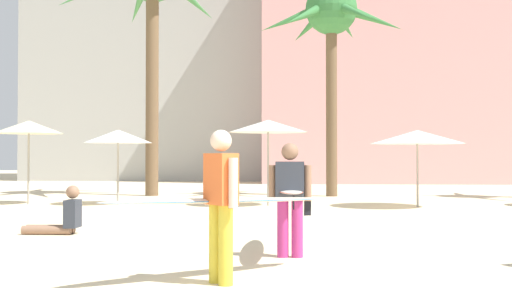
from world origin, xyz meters
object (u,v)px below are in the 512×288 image
object	(u,v)px
cafe_umbrella_5	(29,127)
person_near_left	(290,194)
cafe_umbrella_4	(268,126)
person_far_right	(62,218)
cafe_umbrella_3	(417,137)
person_far_left	(222,200)
palm_tree_far_left	(331,22)
cafe_umbrella_0	(118,136)

from	to	relation	value
cafe_umbrella_5	person_near_left	xyz separation A→B (m)	(7.87, -9.53, -1.39)
cafe_umbrella_4	person_far_right	distance (m)	8.12
cafe_umbrella_3	cafe_umbrella_5	bearing A→B (deg)	178.37
person_far_right	person_near_left	distance (m)	4.82
person_near_left	person_far_left	bearing A→B (deg)	159.96
cafe_umbrella_3	cafe_umbrella_5	world-z (taller)	cafe_umbrella_5
cafe_umbrella_4	cafe_umbrella_5	distance (m)	7.09
cafe_umbrella_4	person_near_left	world-z (taller)	cafe_umbrella_4
cafe_umbrella_3	cafe_umbrella_5	xyz separation A→B (m)	(-11.27, 0.32, 0.33)
cafe_umbrella_3	person_far_left	distance (m)	11.95
palm_tree_far_left	cafe_umbrella_3	xyz separation A→B (m)	(2.16, -4.90, -4.27)
cafe_umbrella_5	person_far_left	size ratio (longest dim) A/B	0.94
cafe_umbrella_0	person_far_left	distance (m)	12.46
cafe_umbrella_0	cafe_umbrella_3	bearing A→B (deg)	-2.73
person_far_right	palm_tree_far_left	bearing A→B (deg)	-115.73
cafe_umbrella_3	person_near_left	distance (m)	9.88
cafe_umbrella_5	person_far_right	distance (m)	8.33
cafe_umbrella_0	cafe_umbrella_5	bearing A→B (deg)	-178.06
cafe_umbrella_0	person_far_right	size ratio (longest dim) A/B	2.18
cafe_umbrella_0	cafe_umbrella_4	size ratio (longest dim) A/B	0.89
palm_tree_far_left	person_far_left	distance (m)	17.03
cafe_umbrella_4	person_far_left	size ratio (longest dim) A/B	0.93
person_far_right	person_far_left	bearing A→B (deg)	127.68
cafe_umbrella_5	person_far_left	xyz separation A→B (m)	(7.14, -11.49, -1.36)
cafe_umbrella_4	person_near_left	xyz separation A→B (m)	(0.78, -9.45, -1.40)
cafe_umbrella_0	cafe_umbrella_3	distance (m)	8.62
cafe_umbrella_3	cafe_umbrella_4	world-z (taller)	cafe_umbrella_4
cafe_umbrella_5	cafe_umbrella_3	bearing A→B (deg)	-1.63
cafe_umbrella_4	person_near_left	size ratio (longest dim) A/B	0.89
cafe_umbrella_5	person_far_right	bearing A→B (deg)	-62.80
person_far_right	person_near_left	bearing A→B (deg)	149.64
cafe_umbrella_0	cafe_umbrella_4	distance (m)	4.44
palm_tree_far_left	cafe_umbrella_0	xyz separation A→B (m)	(-6.44, -4.49, -4.22)
cafe_umbrella_0	person_near_left	world-z (taller)	cafe_umbrella_0
cafe_umbrella_4	person_far_left	bearing A→B (deg)	-89.76
cafe_umbrella_3	person_far_right	world-z (taller)	cafe_umbrella_3
person_near_left	palm_tree_far_left	bearing A→B (deg)	-4.50
person_far_right	cafe_umbrella_3	bearing A→B (deg)	-138.83
palm_tree_far_left	cafe_umbrella_3	world-z (taller)	palm_tree_far_left
cafe_umbrella_3	cafe_umbrella_5	distance (m)	11.28
palm_tree_far_left	person_far_right	bearing A→B (deg)	-114.68
cafe_umbrella_0	cafe_umbrella_3	size ratio (longest dim) A/B	0.84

